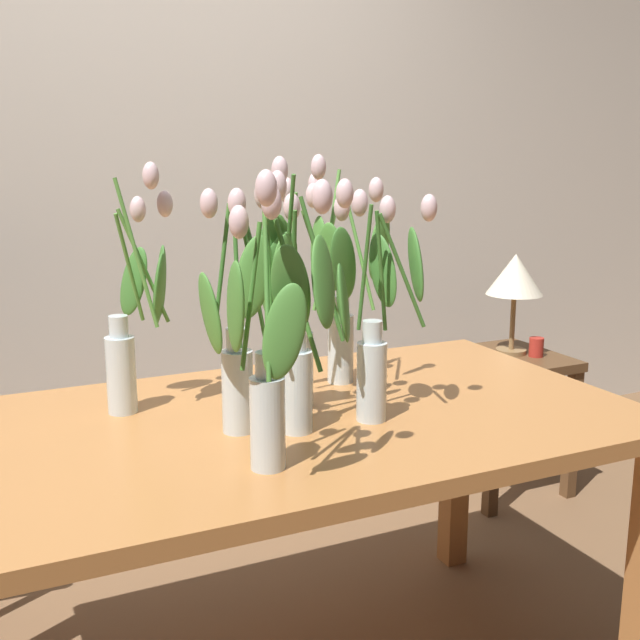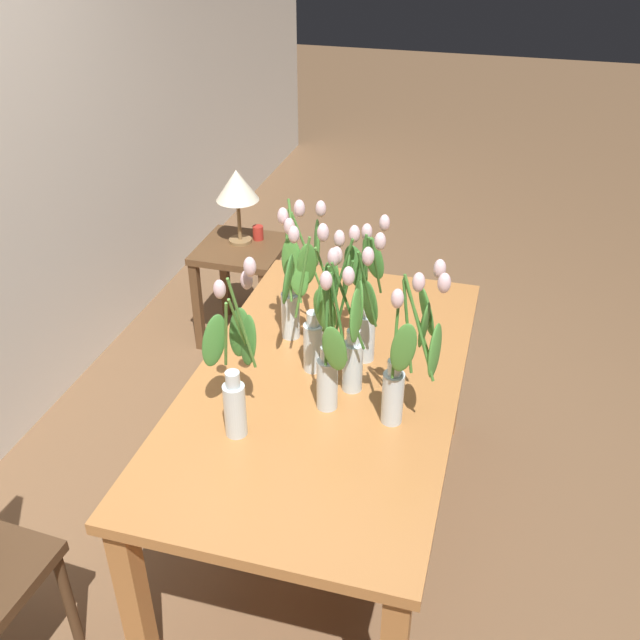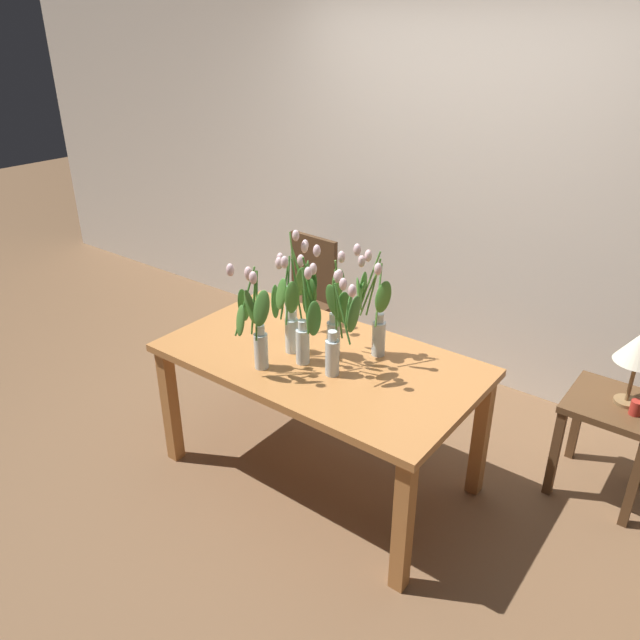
{
  "view_description": "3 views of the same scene",
  "coord_description": "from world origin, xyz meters",
  "views": [
    {
      "loc": [
        -0.66,
        -1.57,
        1.34
      ],
      "look_at": [
        0.04,
        -0.06,
        0.97
      ],
      "focal_mm": 43.7,
      "sensor_mm": 36.0,
      "label": 1
    },
    {
      "loc": [
        -1.93,
        -0.51,
        2.22
      ],
      "look_at": [
        -0.07,
        0.0,
        1.02
      ],
      "focal_mm": 40.64,
      "sensor_mm": 36.0,
      "label": 2
    },
    {
      "loc": [
        1.64,
        -2.14,
        2.26
      ],
      "look_at": [
        -0.02,
        0.03,
        0.93
      ],
      "focal_mm": 34.47,
      "sensor_mm": 36.0,
      "label": 3
    }
  ],
  "objects": [
    {
      "name": "ground_plane",
      "position": [
        0.0,
        0.0,
        0.0
      ],
      "size": [
        18.0,
        18.0,
        0.0
      ],
      "primitive_type": "plane",
      "color": "brown"
    },
    {
      "name": "dining_table",
      "position": [
        0.0,
        0.0,
        0.65
      ],
      "size": [
        1.6,
        0.9,
        0.74
      ],
      "color": "#B7753D",
      "rests_on": "ground"
    },
    {
      "name": "table_lamp",
      "position": [
        1.3,
        0.82,
        0.86
      ],
      "size": [
        0.22,
        0.22,
        0.4
      ],
      "color": "olive",
      "rests_on": "side_table"
    },
    {
      "name": "tulip_vase_0",
      "position": [
        -0.13,
        -0.06,
        0.97
      ],
      "size": [
        0.21,
        0.2,
        0.56
      ],
      "color": "silver",
      "rests_on": "dining_table"
    },
    {
      "name": "pillar_candle",
      "position": [
        1.35,
        0.74,
        0.59
      ],
      "size": [
        0.06,
        0.06,
        0.07
      ],
      "primitive_type": "cylinder",
      "color": "#B72D23",
      "rests_on": "side_table"
    },
    {
      "name": "tulip_vase_5",
      "position": [
        -0.31,
        0.2,
        0.94
      ],
      "size": [
        0.17,
        0.18,
        0.57
      ],
      "color": "silver",
      "rests_on": "dining_table"
    },
    {
      "name": "tulip_vase_1",
      "position": [
        0.17,
        -0.09,
        0.95
      ],
      "size": [
        0.23,
        0.16,
        0.52
      ],
      "color": "silver",
      "rests_on": "dining_table"
    },
    {
      "name": "tulip_vase_3",
      "position": [
        0.2,
        0.17,
        0.98
      ],
      "size": [
        0.23,
        0.16,
        0.59
      ],
      "color": "silver",
      "rests_on": "dining_table"
    },
    {
      "name": "tulip_vase_4",
      "position": [
        0.05,
        0.06,
        0.92
      ],
      "size": [
        0.21,
        0.18,
        0.54
      ],
      "color": "silver",
      "rests_on": "dining_table"
    },
    {
      "name": "tulip_vase_6",
      "position": [
        -0.16,
        -0.29,
        0.98
      ],
      "size": [
        0.2,
        0.18,
        0.57
      ],
      "color": "silver",
      "rests_on": "dining_table"
    },
    {
      "name": "side_table",
      "position": [
        1.25,
        0.8,
        0.43
      ],
      "size": [
        0.44,
        0.44,
        0.55
      ],
      "color": "brown",
      "rests_on": "ground"
    },
    {
      "name": "tulip_vase_2",
      "position": [
        -0.02,
        -0.08,
        0.96
      ],
      "size": [
        0.2,
        0.2,
        0.59
      ],
      "color": "silver",
      "rests_on": "dining_table"
    }
  ]
}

